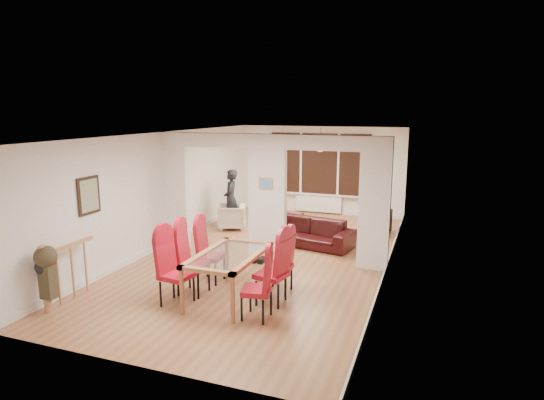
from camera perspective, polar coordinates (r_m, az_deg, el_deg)
The scene contains 24 objects.
floor at distance 9.78m, azimuth -0.57°, elevation -7.11°, with size 5.00×9.00×0.01m, color #98633D.
room_walls at distance 9.45m, azimuth -0.58°, elevation 0.39°, with size 5.00×9.00×2.60m, color silver, non-canonical shape.
divider_wall at distance 9.45m, azimuth -0.58°, elevation 0.39°, with size 5.00×0.18×2.60m, color white.
bay_window_blinds at distance 13.62m, azimuth 5.98°, elevation 4.55°, with size 3.00×0.08×1.80m, color black.
radiator at distance 13.78m, azimuth 5.84°, elevation -0.43°, with size 1.40×0.08×0.50m, color white.
pendant_light at distance 12.39m, azimuth 6.11°, elevation 6.89°, with size 0.36×0.36×0.36m, color orange.
stair_newel at distance 8.18m, azimuth -24.04°, elevation -7.81°, with size 0.40×1.20×1.10m, color #A8774D, non-canonical shape.
wall_poster at distance 8.63m, azimuth -22.01°, elevation 0.54°, with size 0.04×0.52×0.67m, color gray.
pillar_photo at distance 9.31m, azimuth -0.80°, elevation 2.10°, with size 0.30×0.03×0.25m, color #4C8CD8.
dining_table at distance 7.61m, azimuth -5.36°, elevation -9.48°, with size 0.95×1.68×0.79m, color #945D36, non-canonical shape.
dining_chair_la at distance 7.48m, azimuth -11.89°, elevation -8.59°, with size 0.46×0.46×1.15m, color maroon, non-canonical shape.
dining_chair_lb at distance 7.85m, azimuth -9.88°, elevation -7.54°, with size 0.46×0.46×1.15m, color maroon, non-canonical shape.
dining_chair_lc at distance 8.35m, azimuth -7.70°, elevation -6.57°, with size 0.43×0.43×1.08m, color maroon, non-canonical shape.
dining_chair_ra at distance 6.87m, azimuth -1.98°, elevation -10.64°, with size 0.42×0.42×1.05m, color maroon, non-canonical shape.
dining_chair_rb at distance 7.36m, azimuth -0.11°, elevation -8.73°, with size 0.45×0.45×1.13m, color maroon, non-canonical shape.
dining_chair_rc at distance 7.80m, azimuth 0.87°, elevation -7.85°, with size 0.42×0.42×1.06m, color maroon, non-canonical shape.
sofa at distance 10.54m, azimuth 4.49°, elevation -4.03°, with size 2.11×0.82×0.61m, color black.
armchair at distance 11.98m, azimuth -5.08°, elevation -2.10°, with size 0.71×0.69×0.64m, color beige.
person at distance 12.03m, azimuth -5.19°, elevation 0.16°, with size 0.37×0.56×1.55m, color black.
television at distance 11.73m, azimuth 13.22°, elevation -2.81°, with size 0.13×1.01×0.58m, color black.
coffee_table at distance 11.90m, azimuth 3.70°, elevation -3.21°, with size 0.96×0.48×0.22m, color black, non-canonical shape.
bottle at distance 11.73m, azimuth 3.88°, elevation -2.19°, with size 0.07×0.07×0.27m, color #143F19.
bowl at distance 12.00m, azimuth 3.42°, elevation -2.40°, with size 0.24×0.24×0.06m, color black.
shoes at distance 9.43m, azimuth -1.69°, elevation -7.50°, with size 0.25×0.27×0.10m, color black, non-canonical shape.
Camera 1 is at (3.25, -8.69, 3.09)m, focal length 30.00 mm.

